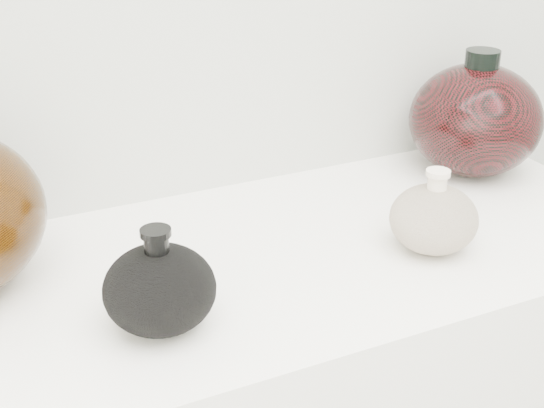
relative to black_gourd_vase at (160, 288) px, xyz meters
name	(u,v)px	position (x,y,z in m)	size (l,w,h in m)	color
black_gourd_vase	(160,288)	(0.00, 0.00, 0.00)	(0.15, 0.15, 0.13)	black
cream_gourd_vase	(434,218)	(0.41, 0.02, 0.00)	(0.15, 0.15, 0.12)	#B8A38D
right_round_pot	(475,119)	(0.64, 0.23, 0.04)	(0.30, 0.30, 0.22)	black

